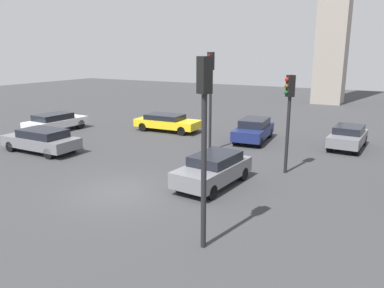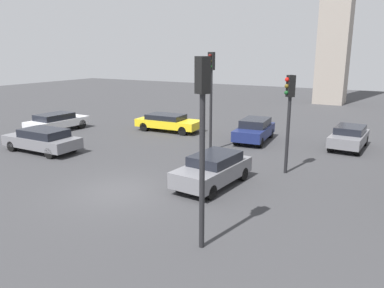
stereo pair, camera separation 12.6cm
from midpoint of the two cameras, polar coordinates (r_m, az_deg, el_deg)
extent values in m
plane|color=#38383A|center=(16.22, -10.87, -7.11)|extent=(101.86, 101.86, 0.00)
cylinder|color=black|center=(10.67, 1.89, -2.06)|extent=(0.16, 0.16, 5.63)
cube|color=black|center=(10.28, 2.00, 10.44)|extent=(0.42, 0.42, 1.00)
sphere|color=red|center=(10.42, 1.31, 12.14)|extent=(0.20, 0.20, 0.20)
sphere|color=#594714|center=(10.44, 1.30, 10.49)|extent=(0.20, 0.20, 0.20)
sphere|color=#14471E|center=(10.46, 1.29, 8.85)|extent=(0.20, 0.20, 0.20)
cylinder|color=black|center=(18.30, 14.63, 2.75)|extent=(0.16, 0.16, 4.70)
cube|color=black|center=(18.05, 14.99, 8.52)|extent=(0.45, 0.45, 1.00)
sphere|color=red|center=(17.93, 14.48, 9.48)|extent=(0.20, 0.20, 0.20)
sphere|color=#594714|center=(17.95, 14.42, 8.53)|extent=(0.20, 0.20, 0.20)
sphere|color=#14471E|center=(17.98, 14.37, 7.58)|extent=(0.20, 0.20, 0.20)
cylinder|color=black|center=(21.86, 3.06, 6.30)|extent=(0.16, 0.16, 5.72)
cube|color=black|center=(21.68, 3.15, 12.50)|extent=(0.33, 0.33, 1.00)
sphere|color=#4C0F0C|center=(21.49, 2.93, 13.29)|extent=(0.20, 0.20, 0.20)
sphere|color=#594714|center=(21.49, 2.92, 12.49)|extent=(0.20, 0.20, 0.20)
sphere|color=green|center=(21.50, 2.91, 11.69)|extent=(0.20, 0.20, 0.20)
cube|color=slate|center=(24.60, 22.90, 0.80)|extent=(1.93, 3.97, 0.61)
cube|color=black|center=(24.69, 23.08, 2.01)|extent=(1.65, 2.25, 0.46)
cylinder|color=black|center=(23.29, 24.03, -0.78)|extent=(0.35, 0.67, 0.66)
cylinder|color=black|center=(23.51, 20.54, -0.32)|extent=(0.35, 0.67, 0.66)
cylinder|color=black|center=(25.86, 24.91, 0.50)|extent=(0.35, 0.67, 0.66)
cylinder|color=black|center=(26.06, 21.76, 0.90)|extent=(0.35, 0.67, 0.66)
cube|color=slate|center=(16.44, 3.37, -4.21)|extent=(2.14, 4.25, 0.68)
cube|color=black|center=(16.45, 3.77, -2.27)|extent=(1.76, 2.43, 0.46)
cylinder|color=black|center=(15.07, 2.95, -7.29)|extent=(0.37, 0.63, 0.61)
cylinder|color=black|center=(15.84, -1.58, -6.21)|extent=(0.37, 0.63, 0.61)
cylinder|color=black|center=(17.38, 7.83, -4.49)|extent=(0.37, 0.63, 0.61)
cylinder|color=black|center=(18.04, 3.69, -3.69)|extent=(0.37, 0.63, 0.61)
cube|color=silver|center=(29.52, -19.68, 3.08)|extent=(2.11, 4.64, 0.55)
cube|color=black|center=(29.31, -20.11, 3.91)|extent=(1.78, 2.63, 0.47)
cylinder|color=black|center=(31.11, -18.29, 3.19)|extent=(0.37, 0.70, 0.68)
cylinder|color=black|center=(29.94, -16.41, 2.93)|extent=(0.37, 0.70, 0.68)
cylinder|color=black|center=(29.30, -22.94, 2.16)|extent=(0.37, 0.70, 0.68)
cylinder|color=black|center=(28.06, -21.13, 1.85)|extent=(0.37, 0.70, 0.68)
cube|color=yellow|center=(27.77, -3.43, 3.19)|extent=(4.87, 2.17, 0.55)
cube|color=black|center=(27.81, -3.87, 4.12)|extent=(2.76, 1.84, 0.41)
cylinder|color=black|center=(27.74, 0.32, 2.62)|extent=(0.66, 0.38, 0.64)
cylinder|color=black|center=(26.36, -1.23, 2.02)|extent=(0.66, 0.38, 0.64)
cylinder|color=black|center=(29.32, -5.38, 3.17)|extent=(0.66, 0.38, 0.64)
cylinder|color=black|center=(28.01, -7.12, 2.62)|extent=(0.66, 0.38, 0.64)
cube|color=slate|center=(23.67, -21.75, 0.37)|extent=(4.76, 1.97, 0.61)
cube|color=black|center=(23.39, -21.49, 1.52)|extent=(2.67, 1.72, 0.50)
cylinder|color=black|center=(24.54, -25.49, -0.28)|extent=(0.62, 0.35, 0.62)
cylinder|color=black|center=(25.45, -22.63, 0.48)|extent=(0.62, 0.35, 0.62)
cylinder|color=black|center=(22.04, -20.59, -1.29)|extent=(0.62, 0.35, 0.62)
cylinder|color=black|center=(23.05, -17.62, -0.41)|extent=(0.62, 0.35, 0.62)
cube|color=navy|center=(24.89, 9.60, 1.86)|extent=(2.22, 4.38, 0.65)
cube|color=black|center=(24.98, 9.78, 3.20)|extent=(1.82, 2.51, 0.54)
cylinder|color=black|center=(23.42, 10.43, 0.25)|extent=(0.39, 0.65, 0.62)
cylinder|color=black|center=(23.80, 6.96, 0.60)|extent=(0.39, 0.65, 0.62)
cylinder|color=black|center=(26.16, 11.95, 1.61)|extent=(0.39, 0.65, 0.62)
cylinder|color=black|center=(26.50, 8.81, 1.90)|extent=(0.39, 0.65, 0.62)
camera|label=1|loc=(0.06, -89.80, 0.05)|focal=35.03mm
camera|label=2|loc=(0.06, 90.20, -0.05)|focal=35.03mm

